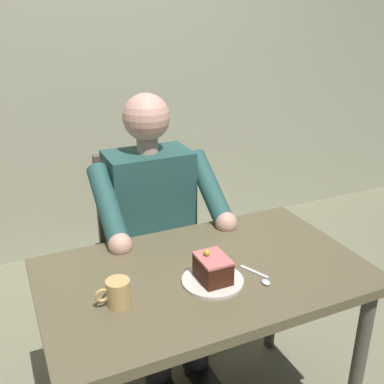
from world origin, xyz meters
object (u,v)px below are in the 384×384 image
chair (145,239)px  coffee_cup (118,292)px  seated_person (157,230)px  cake_slice (213,268)px  dining_table (204,293)px  dessert_spoon (260,277)px

chair → coffee_cup: bearing=66.0°
seated_person → cake_slice: seated_person is taller
chair → cake_slice: bearing=89.4°
dining_table → seated_person: 0.48m
chair → dessert_spoon: bearing=100.6°
seated_person → coffee_cup: bearing=59.4°
dining_table → chair: (0.00, -0.65, -0.11)m
seated_person → cake_slice: bearing=89.3°
chair → dessert_spoon: size_ratio=6.46×
dining_table → seated_person: size_ratio=0.91×
dining_table → chair: bearing=-90.0°
seated_person → cake_slice: (0.01, 0.55, 0.12)m
chair → coffee_cup: chair is taller
dining_table → chair: 0.66m
seated_person → coffee_cup: (0.32, 0.54, 0.11)m
dessert_spoon → seated_person: bearing=-76.3°
coffee_cup → dessert_spoon: coffee_cup is taller
dessert_spoon → chair: bearing=-79.4°
dining_table → cake_slice: size_ratio=9.00×
seated_person → dessert_spoon: 0.62m
dessert_spoon → cake_slice: bearing=-17.4°
dining_table → chair: chair is taller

